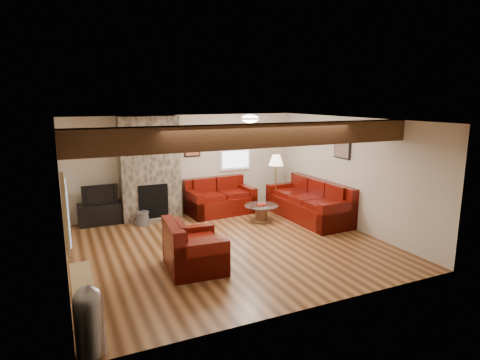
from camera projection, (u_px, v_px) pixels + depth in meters
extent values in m
plane|color=#552F16|center=(229.00, 245.00, 8.07)|extent=(8.00, 8.00, 0.00)
plane|color=white|center=(228.00, 120.00, 7.57)|extent=(8.00, 8.00, 0.00)
plane|color=beige|center=(187.00, 164.00, 10.27)|extent=(8.00, 0.00, 8.00)
plane|color=beige|center=(309.00, 224.00, 5.37)|extent=(8.00, 0.00, 8.00)
plane|color=beige|center=(61.00, 201.00, 6.59)|extent=(0.00, 7.50, 7.50)
plane|color=beige|center=(351.00, 173.00, 9.05)|extent=(0.00, 7.50, 7.50)
cube|color=#311D0E|center=(259.00, 135.00, 6.49)|extent=(6.00, 0.36, 0.38)
cube|color=#3A362D|center=(150.00, 168.00, 9.63)|extent=(1.40, 0.50, 2.50)
cube|color=black|center=(154.00, 203.00, 9.57)|extent=(0.70, 0.06, 0.90)
cube|color=#3A362D|center=(155.00, 220.00, 9.61)|extent=(1.00, 0.25, 0.08)
cylinder|color=#422515|center=(261.00, 220.00, 9.65)|extent=(0.54, 0.54, 0.04)
cylinder|color=#422515|center=(261.00, 214.00, 9.62)|extent=(0.29, 0.29, 0.36)
cylinder|color=white|center=(261.00, 206.00, 9.58)|extent=(0.81, 0.81, 0.02)
cube|color=maroon|center=(261.00, 205.00, 9.58)|extent=(0.23, 0.16, 0.03)
cube|color=black|center=(101.00, 214.00, 9.38)|extent=(1.01, 0.40, 0.50)
imported|color=black|center=(99.00, 194.00, 9.28)|extent=(0.79, 0.10, 0.46)
cylinder|color=#A69045|center=(275.00, 210.00, 10.56)|extent=(0.27, 0.27, 0.03)
cylinder|color=#A69045|center=(276.00, 186.00, 10.43)|extent=(0.03, 0.03, 1.33)
cone|color=beige|center=(276.00, 160.00, 10.30)|extent=(0.38, 0.38, 0.27)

